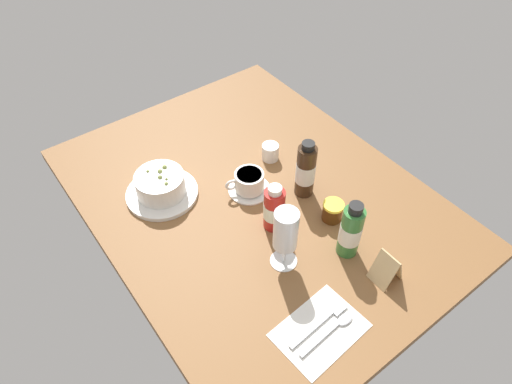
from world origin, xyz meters
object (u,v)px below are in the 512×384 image
cutlery_setting (321,329)px  sauce_bottle_green (351,231)px  sauce_bottle_red (274,209)px  sauce_bottle_brown (306,171)px  porridge_bowl (161,186)px  menu_card (388,267)px  jam_jar (333,211)px  coffee_cup (249,183)px  creamer_jug (271,152)px  wine_glass (286,232)px

cutlery_setting → sauce_bottle_green: sauce_bottle_green is taller
sauce_bottle_red → sauce_bottle_green: bearing=28.4°
cutlery_setting → sauce_bottle_brown: 42.85cm
porridge_bowl → menu_card: size_ratio=2.32×
cutlery_setting → menu_card: (-1.02, 21.29, 4.01)cm
sauce_bottle_red → sauce_bottle_brown: bearing=107.2°
jam_jar → sauce_bottle_red: bearing=-118.6°
porridge_bowl → sauce_bottle_brown: sauce_bottle_brown is taller
cutlery_setting → menu_card: size_ratio=2.37×
porridge_bowl → menu_card: (56.17, 29.41, 0.66)cm
coffee_cup → jam_jar: bearing=28.2°
creamer_jug → wine_glass: (31.71, -20.67, 8.70)cm
sauce_bottle_brown → sauce_bottle_red: sauce_bottle_brown is taller
porridge_bowl → creamer_jug: porridge_bowl is taller
coffee_cup → menu_card: (42.97, 8.91, 1.17)cm
coffee_cup → menu_card: size_ratio=1.48×
jam_jar → sauce_bottle_brown: sauce_bottle_brown is taller
porridge_bowl → cutlery_setting: porridge_bowl is taller
coffee_cup → wine_glass: size_ratio=0.72×
cutlery_setting → wine_glass: wine_glass is taller
creamer_jug → porridge_bowl: bearing=-100.5°
porridge_bowl → jam_jar: 47.43cm
wine_glass → sauce_bottle_red: size_ratio=1.26×
sauce_bottle_green → wine_glass: bearing=-115.4°
sauce_bottle_brown → menu_card: bearing=-5.4°
cutlery_setting → jam_jar: size_ratio=3.60×
porridge_bowl → cutlery_setting: 57.86cm
jam_jar → menu_card: 21.49cm
sauce_bottle_red → wine_glass: bearing=-26.2°
creamer_jug → jam_jar: (28.66, -1.60, 0.27)cm
jam_jar → sauce_bottle_red: 16.17cm
creamer_jug → jam_jar: size_ratio=1.06×
wine_glass → sauce_bottle_red: (-10.60, 5.21, -4.87)cm
cutlery_setting → menu_card: bearing=92.7°
cutlery_setting → sauce_bottle_green: bearing=121.9°
porridge_bowl → wine_glass: wine_glass is taller
sauce_bottle_brown → menu_card: (33.25, -3.14, -4.01)cm
sauce_bottle_brown → jam_jar: bearing=-2.1°
porridge_bowl → sauce_bottle_brown: size_ratio=1.12×
jam_jar → sauce_bottle_green: (10.04, -4.33, 4.81)cm
porridge_bowl → menu_card: 63.41cm
creamer_jug → wine_glass: 38.84cm
wine_glass → sauce_bottle_green: size_ratio=1.05×
jam_jar → coffee_cup: bearing=-151.8°
menu_card → creamer_jug: bearing=175.1°
sauce_bottle_green → menu_card: size_ratio=1.97×
wine_glass → cutlery_setting: bearing=-14.4°
cutlery_setting → creamer_jug: creamer_jug is taller
porridge_bowl → menu_card: menu_card is taller
cutlery_setting → creamer_jug: 57.07cm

